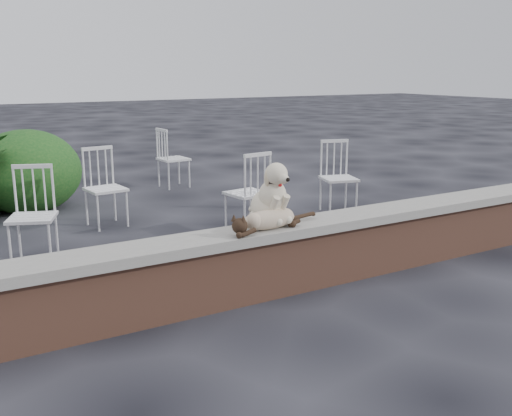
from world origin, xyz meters
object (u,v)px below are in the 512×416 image
dog (268,192)px  cat (269,218)px  chair_a (106,188)px  chair_e (173,158)px  chair_b (32,216)px  chair_c (247,192)px  chair_d (339,177)px

dog → cat: bearing=-124.9°
chair_a → cat: bearing=-86.3°
chair_e → dog: bearing=163.2°
chair_b → chair_c: bearing=19.9°
chair_d → chair_b: size_ratio=1.00×
dog → chair_b: 2.39m
chair_e → cat: bearing=162.6°
cat → chair_e: chair_e is taller
dog → chair_a: bearing=95.3°
chair_d → chair_c: bearing=-155.9°
chair_e → chair_c: same height
cat → chair_a: bearing=93.1°
chair_d → chair_e: 2.93m
chair_e → chair_b: same height
dog → chair_b: (-1.59, 1.75, -0.38)m
chair_d → chair_a: size_ratio=1.00×
dog → chair_b: dog is taller
chair_a → chair_e: same height
chair_c → cat: bearing=57.1°
cat → chair_c: (0.83, 1.82, -0.20)m
dog → chair_a: dog is taller
chair_e → chair_b: (-2.62, -2.79, 0.00)m
dog → cat: (-0.08, -0.15, -0.18)m
dog → chair_d: dog is taller
chair_d → chair_a: same height
chair_b → cat: bearing=-29.8°
chair_e → chair_c: 2.88m
dog → chair_b: bearing=125.5°
dog → chair_c: 1.87m
chair_c → chair_a: bearing=-46.6°
chair_d → chair_e: bearing=130.8°
chair_e → chair_a: bearing=134.2°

